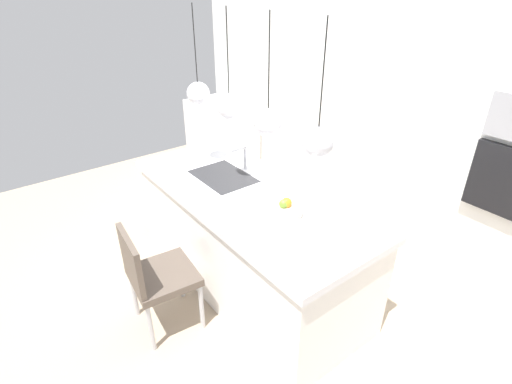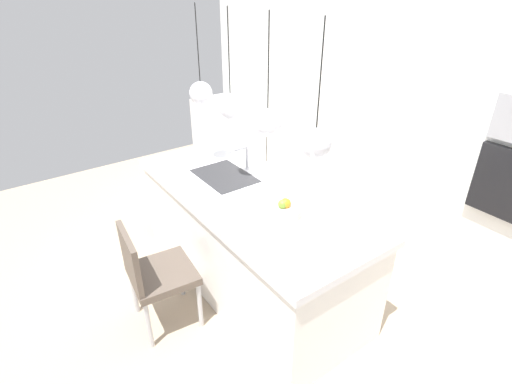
{
  "view_description": "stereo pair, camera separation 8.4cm",
  "coord_description": "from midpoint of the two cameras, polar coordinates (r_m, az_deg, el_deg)",
  "views": [
    {
      "loc": [
        2.22,
        -1.63,
        2.45
      ],
      "look_at": [
        0.1,
        0.0,
        0.97
      ],
      "focal_mm": 27.5,
      "sensor_mm": 36.0,
      "label": 1
    },
    {
      "loc": [
        2.27,
        -1.56,
        2.45
      ],
      "look_at": [
        0.1,
        0.0,
        0.97
      ],
      "focal_mm": 27.5,
      "sensor_mm": 36.0,
      "label": 2
    }
  ],
  "objects": [
    {
      "name": "pendant_light_right",
      "position": [
        2.38,
        9.63,
        7.04
      ],
      "size": [
        0.2,
        0.2,
        0.8
      ],
      "color": "silver"
    },
    {
      "name": "floor",
      "position": [
        3.69,
        -0.26,
        -12.76
      ],
      "size": [
        6.6,
        6.6,
        0.0
      ],
      "primitive_type": "plane",
      "color": "tan",
      "rests_on": "ground"
    },
    {
      "name": "sink_basin",
      "position": [
        3.43,
        -3.89,
        2.28
      ],
      "size": [
        0.56,
        0.4,
        0.02
      ],
      "primitive_type": "cube",
      "color": "#2D2D30",
      "rests_on": "kitchen_island"
    },
    {
      "name": "pendant_light_center_left",
      "position": [
        3.08,
        -2.93,
        12.39
      ],
      "size": [
        0.2,
        0.2,
        0.8
      ],
      "color": "silver"
    },
    {
      "name": "kitchen_island",
      "position": [
        3.4,
        -0.28,
        -6.89
      ],
      "size": [
        2.27,
        0.96,
        0.92
      ],
      "color": "white",
      "rests_on": "ground"
    },
    {
      "name": "chair_near",
      "position": [
        3.07,
        -13.95,
        -11.2
      ],
      "size": [
        0.51,
        0.51,
        0.89
      ],
      "color": "brown",
      "rests_on": "ground"
    },
    {
      "name": "faucet",
      "position": [
        3.47,
        -0.98,
        5.38
      ],
      "size": [
        0.02,
        0.17,
        0.22
      ],
      "color": "silver",
      "rests_on": "kitchen_island"
    },
    {
      "name": "pendant_light_center_right",
      "position": [
        2.71,
        2.6,
        10.11
      ],
      "size": [
        0.2,
        0.2,
        0.8
      ],
      "color": "silver"
    },
    {
      "name": "fruit_bowl",
      "position": [
        2.85,
        4.59,
        -2.66
      ],
      "size": [
        0.3,
        0.3,
        0.13
      ],
      "color": "beige",
      "rests_on": "kitchen_island"
    },
    {
      "name": "back_wall",
      "position": [
        4.11,
        19.13,
        11.06
      ],
      "size": [
        6.0,
        0.1,
        2.6
      ],
      "primitive_type": "cube",
      "color": "white",
      "rests_on": "ground"
    },
    {
      "name": "pendant_light_left",
      "position": [
        3.47,
        -7.32,
        14.09
      ],
      "size": [
        0.2,
        0.2,
        0.8
      ],
      "color": "silver"
    },
    {
      "name": "oven",
      "position": [
        3.61,
        33.76,
        0.74
      ],
      "size": [
        0.56,
        0.08,
        0.56
      ],
      "primitive_type": "cube",
      "color": "black",
      "rests_on": "back_wall"
    },
    {
      "name": "side_counter",
      "position": [
        5.83,
        -3.77,
        8.52
      ],
      "size": [
        1.1,
        0.6,
        0.86
      ],
      "primitive_type": "cube",
      "color": "white",
      "rests_on": "ground"
    }
  ]
}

